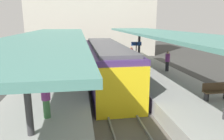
{
  "coord_description": "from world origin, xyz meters",
  "views": [
    {
      "loc": [
        -2.02,
        -11.85,
        4.88
      ],
      "look_at": [
        0.19,
        1.99,
        1.61
      ],
      "focal_mm": 33.13,
      "sensor_mm": 36.0,
      "label": 1
    }
  ],
  "objects_px": {
    "platform_bench": "(216,91)",
    "passenger_mid_platform": "(167,61)",
    "platform_sign": "(136,49)",
    "passenger_far_end": "(131,55)",
    "passenger_near_bench": "(46,99)",
    "commuter_train": "(107,65)"
  },
  "relations": [
    {
      "from": "platform_sign",
      "to": "passenger_mid_platform",
      "type": "bearing_deg",
      "value": -42.69
    },
    {
      "from": "platform_sign",
      "to": "passenger_near_bench",
      "type": "xyz_separation_m",
      "value": [
        -6.3,
        -9.01,
        -0.8
      ]
    },
    {
      "from": "platform_bench",
      "to": "passenger_mid_platform",
      "type": "height_order",
      "value": "passenger_mid_platform"
    },
    {
      "from": "platform_sign",
      "to": "passenger_near_bench",
      "type": "bearing_deg",
      "value": -124.96
    },
    {
      "from": "platform_bench",
      "to": "passenger_near_bench",
      "type": "xyz_separation_m",
      "value": [
        -8.22,
        -0.77,
        0.35
      ]
    },
    {
      "from": "platform_bench",
      "to": "platform_sign",
      "type": "relative_size",
      "value": 0.63
    },
    {
      "from": "platform_bench",
      "to": "passenger_near_bench",
      "type": "distance_m",
      "value": 8.27
    },
    {
      "from": "passenger_mid_platform",
      "to": "passenger_far_end",
      "type": "relative_size",
      "value": 0.96
    },
    {
      "from": "passenger_mid_platform",
      "to": "passenger_far_end",
      "type": "xyz_separation_m",
      "value": [
        -2.21,
        3.12,
        0.04
      ]
    },
    {
      "from": "passenger_near_bench",
      "to": "commuter_train",
      "type": "bearing_deg",
      "value": 63.45
    },
    {
      "from": "platform_sign",
      "to": "passenger_far_end",
      "type": "xyz_separation_m",
      "value": [
        -0.14,
        1.21,
        -0.74
      ]
    },
    {
      "from": "commuter_train",
      "to": "passenger_near_bench",
      "type": "distance_m",
      "value": 7.68
    },
    {
      "from": "commuter_train",
      "to": "passenger_far_end",
      "type": "xyz_separation_m",
      "value": [
        2.73,
        3.36,
        0.15
      ]
    },
    {
      "from": "passenger_mid_platform",
      "to": "passenger_far_end",
      "type": "bearing_deg",
      "value": 125.24
    },
    {
      "from": "platform_sign",
      "to": "passenger_near_bench",
      "type": "distance_m",
      "value": 11.03
    },
    {
      "from": "passenger_mid_platform",
      "to": "commuter_train",
      "type": "bearing_deg",
      "value": -177.21
    },
    {
      "from": "platform_sign",
      "to": "passenger_near_bench",
      "type": "relative_size",
      "value": 1.39
    },
    {
      "from": "platform_sign",
      "to": "passenger_mid_platform",
      "type": "xyz_separation_m",
      "value": [
        2.07,
        -1.91,
        -0.78
      ]
    },
    {
      "from": "passenger_far_end",
      "to": "platform_sign",
      "type": "bearing_deg",
      "value": -83.51
    },
    {
      "from": "platform_sign",
      "to": "passenger_far_end",
      "type": "distance_m",
      "value": 1.43
    },
    {
      "from": "passenger_near_bench",
      "to": "passenger_far_end",
      "type": "distance_m",
      "value": 11.94
    },
    {
      "from": "passenger_near_bench",
      "to": "passenger_far_end",
      "type": "bearing_deg",
      "value": 58.92
    }
  ]
}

